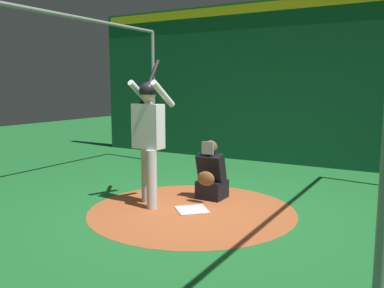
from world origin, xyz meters
name	(u,v)px	position (x,y,z in m)	size (l,w,h in m)	color
ground_plane	(192,210)	(0.00, 0.00, 0.00)	(25.92, 25.92, 0.00)	#1E6B2D
dirt_circle	(192,210)	(0.00, 0.00, 0.00)	(2.92, 2.92, 0.01)	#AD562D
home_plate	(192,210)	(0.00, 0.00, 0.01)	(0.42, 0.42, 0.01)	white
batter	(149,131)	(0.08, -0.68, 1.10)	(0.68, 0.49, 2.14)	#BCBCC0
catcher	(211,176)	(-0.67, -0.04, 0.36)	(0.58, 0.40, 0.92)	black
back_wall	(285,82)	(-4.13, 0.00, 1.82)	(0.22, 9.92, 3.60)	#145133
cage_frame	(192,60)	(0.00, 0.00, 2.09)	(5.82, 5.44, 2.97)	gray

